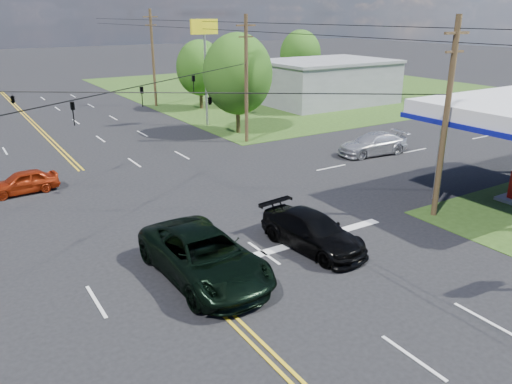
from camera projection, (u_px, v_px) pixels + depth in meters
ground at (121, 210)px, 25.56m from camera, size 280.00×280.00×0.00m
grass_ne at (296, 87)px, 68.63m from camera, size 46.00×48.00×0.03m
stop_bar at (292, 245)px, 21.71m from camera, size 10.00×0.50×0.02m
retail_ne at (325, 83)px, 55.83m from camera, size 14.00×10.00×4.40m
pole_se at (446, 118)px, 23.28m from camera, size 1.60×0.28×9.50m
pole_ne at (246, 78)px, 37.60m from camera, size 1.60×0.28×9.50m
pole_right_far at (153, 57)px, 52.64m from camera, size 1.60×0.28×10.00m
span_wire_signals at (110, 92)px, 23.54m from camera, size 26.00×18.00×1.13m
power_lines at (118, 36)px, 21.07m from camera, size 26.04×100.00×0.64m
tree_right_a at (238, 74)px, 40.51m from camera, size 5.70×5.70×8.18m
tree_right_b at (200, 68)px, 51.54m from camera, size 4.94×4.94×7.09m
tree_far_r at (300, 54)px, 65.01m from camera, size 5.32×5.32×7.63m
pickup_dkgreen at (204, 256)px, 18.74m from camera, size 3.20×6.67×1.83m
suv_black at (313, 231)px, 21.25m from camera, size 2.68×5.41×1.51m
sedan_red at (23, 182)px, 27.83m from camera, size 3.85×1.74×1.28m
sedan_far at (373, 144)px, 35.49m from camera, size 5.47×2.73×1.53m
polesign_ne at (205, 42)px, 42.64m from camera, size 2.49×0.25×9.09m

